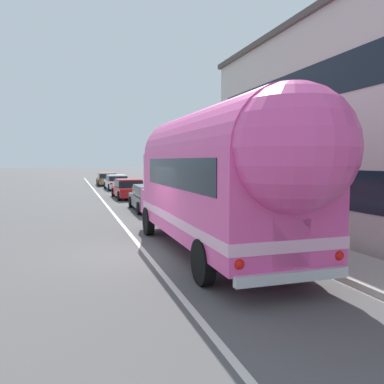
{
  "coord_description": "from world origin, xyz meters",
  "views": [
    {
      "loc": [
        -2.02,
        -10.96,
        2.68
      ],
      "look_at": [
        1.79,
        1.29,
        1.64
      ],
      "focal_mm": 36.51,
      "sensor_mm": 36.0,
      "label": 1
    }
  ],
  "objects_px": {
    "car_second": "(128,188)",
    "car_fourth": "(107,178)",
    "car_third": "(117,182)",
    "painted_bus": "(219,174)",
    "car_lead": "(151,196)"
  },
  "relations": [
    {
      "from": "car_second",
      "to": "car_fourth",
      "type": "distance_m",
      "value": 15.1
    },
    {
      "from": "car_lead",
      "to": "car_second",
      "type": "relative_size",
      "value": 0.96
    },
    {
      "from": "car_second",
      "to": "car_fourth",
      "type": "bearing_deg",
      "value": 90.7
    },
    {
      "from": "car_fourth",
      "to": "car_third",
      "type": "bearing_deg",
      "value": -87.14
    },
    {
      "from": "car_third",
      "to": "painted_bus",
      "type": "bearing_deg",
      "value": -90.45
    },
    {
      "from": "painted_bus",
      "to": "car_lead",
      "type": "bearing_deg",
      "value": 88.69
    },
    {
      "from": "car_third",
      "to": "car_fourth",
      "type": "height_order",
      "value": "same"
    },
    {
      "from": "car_third",
      "to": "car_fourth",
      "type": "bearing_deg",
      "value": 92.86
    },
    {
      "from": "car_third",
      "to": "car_fourth",
      "type": "xyz_separation_m",
      "value": [
        -0.32,
        6.47,
        0.05
      ]
    },
    {
      "from": "painted_bus",
      "to": "car_fourth",
      "type": "bearing_deg",
      "value": 90.2
    },
    {
      "from": "car_lead",
      "to": "car_fourth",
      "type": "xyz_separation_m",
      "value": [
        -0.36,
        22.54,
        0.01
      ]
    },
    {
      "from": "painted_bus",
      "to": "car_second",
      "type": "xyz_separation_m",
      "value": [
        0.07,
        17.96,
        -1.56
      ]
    },
    {
      "from": "car_second",
      "to": "car_fourth",
      "type": "xyz_separation_m",
      "value": [
        -0.18,
        15.1,
        0.05
      ]
    },
    {
      "from": "car_lead",
      "to": "car_fourth",
      "type": "distance_m",
      "value": 22.54
    },
    {
      "from": "car_lead",
      "to": "car_fourth",
      "type": "relative_size",
      "value": 1.03
    }
  ]
}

